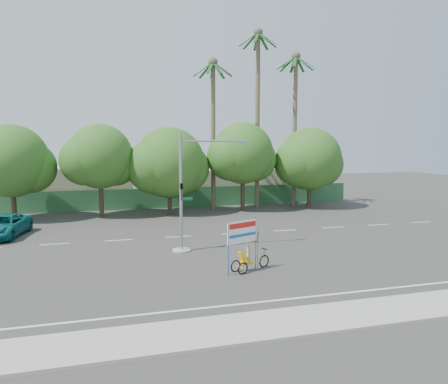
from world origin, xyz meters
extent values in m
plane|color=#33302D|center=(0.00, 0.00, 0.00)|extent=(120.00, 120.00, 0.00)
cube|color=gray|center=(0.00, -7.50, 0.06)|extent=(50.00, 2.40, 0.12)
cube|color=#336B3D|center=(0.00, 21.50, 1.00)|extent=(38.00, 0.08, 2.00)
cube|color=beige|center=(-10.00, 26.00, 2.00)|extent=(12.00, 8.00, 4.00)
cube|color=beige|center=(8.00, 26.00, 1.80)|extent=(14.00, 8.00, 3.60)
cylinder|color=#473828|center=(-14.00, 18.00, 1.76)|extent=(0.40, 0.40, 3.52)
sphere|color=#2C5218|center=(-14.00, 18.00, 4.96)|extent=(6.00, 6.00, 6.00)
sphere|color=#2C5218|center=(-12.65, 18.30, 4.40)|extent=(4.32, 4.32, 4.32)
cylinder|color=#473828|center=(-7.00, 18.00, 1.87)|extent=(0.40, 0.40, 3.74)
sphere|color=#2C5218|center=(-7.00, 18.00, 5.27)|extent=(5.60, 5.60, 5.60)
sphere|color=#2C5218|center=(-5.74, 18.30, 4.68)|extent=(4.03, 4.03, 4.03)
sphere|color=#2C5218|center=(-8.26, 17.75, 4.93)|extent=(4.26, 4.26, 4.26)
cylinder|color=#473828|center=(-1.00, 18.00, 1.65)|extent=(0.40, 0.40, 3.30)
sphere|color=#2C5218|center=(-1.00, 18.00, 4.65)|extent=(6.40, 6.40, 6.40)
sphere|color=#2C5218|center=(0.44, 18.30, 4.12)|extent=(4.61, 4.61, 4.61)
sphere|color=#2C5218|center=(-2.44, 17.75, 4.35)|extent=(4.86, 4.86, 4.86)
cylinder|color=#473828|center=(6.00, 18.00, 1.94)|extent=(0.40, 0.40, 3.87)
sphere|color=#2C5218|center=(6.00, 18.00, 5.46)|extent=(5.80, 5.80, 5.80)
sphere|color=#2C5218|center=(7.30, 18.30, 4.84)|extent=(4.18, 4.18, 4.18)
sphere|color=#2C5218|center=(4.70, 17.75, 5.10)|extent=(4.41, 4.41, 4.41)
cylinder|color=#473828|center=(13.00, 18.00, 1.72)|extent=(0.40, 0.40, 3.43)
sphere|color=#2C5218|center=(13.00, 18.00, 4.84)|extent=(6.20, 6.20, 6.20)
sphere|color=#2C5218|center=(14.39, 18.30, 4.29)|extent=(4.46, 4.46, 4.46)
sphere|color=#2C5218|center=(11.61, 17.75, 4.52)|extent=(4.71, 4.71, 4.71)
cylinder|color=#70604C|center=(8.00, 19.50, 8.50)|extent=(0.44, 0.44, 17.00)
sphere|color=#70604C|center=(8.00, 19.50, 17.00)|extent=(0.90, 0.90, 0.90)
cube|color=#1C4C21|center=(8.94, 19.50, 16.34)|extent=(1.91, 0.28, 1.36)
cube|color=#1C4C21|center=(8.72, 20.11, 16.34)|extent=(1.65, 1.44, 1.36)
cube|color=#1C4C21|center=(8.16, 20.43, 16.34)|extent=(0.61, 1.93, 1.36)
cube|color=#1C4C21|center=(7.53, 20.32, 16.34)|extent=(1.20, 1.80, 1.36)
cube|color=#1C4C21|center=(7.11, 19.82, 16.34)|extent=(1.89, 0.92, 1.36)
cube|color=#1C4C21|center=(7.11, 19.18, 16.34)|extent=(1.89, 0.92, 1.36)
cube|color=#1C4C21|center=(7.53, 18.68, 16.34)|extent=(1.20, 1.80, 1.36)
cube|color=#1C4C21|center=(8.16, 18.57, 16.34)|extent=(0.61, 1.93, 1.36)
cube|color=#1C4C21|center=(8.72, 18.89, 16.34)|extent=(1.65, 1.44, 1.36)
cylinder|color=#70604C|center=(12.00, 19.50, 7.50)|extent=(0.44, 0.44, 15.00)
sphere|color=#70604C|center=(12.00, 19.50, 15.00)|extent=(0.90, 0.90, 0.90)
cube|color=#1C4C21|center=(12.94, 19.50, 14.34)|extent=(1.91, 0.28, 1.36)
cube|color=#1C4C21|center=(12.72, 20.11, 14.34)|extent=(1.65, 1.44, 1.36)
cube|color=#1C4C21|center=(12.16, 20.43, 14.34)|extent=(0.61, 1.93, 1.36)
cube|color=#1C4C21|center=(11.53, 20.32, 14.34)|extent=(1.20, 1.80, 1.36)
cube|color=#1C4C21|center=(11.11, 19.82, 14.34)|extent=(1.89, 0.92, 1.36)
cube|color=#1C4C21|center=(11.11, 19.18, 14.34)|extent=(1.89, 0.92, 1.36)
cube|color=#1C4C21|center=(11.53, 18.68, 14.34)|extent=(1.20, 1.80, 1.36)
cube|color=#1C4C21|center=(12.16, 18.57, 14.34)|extent=(0.61, 1.93, 1.36)
cube|color=#1C4C21|center=(12.72, 18.89, 14.34)|extent=(1.65, 1.44, 1.36)
cylinder|color=#70604C|center=(3.50, 19.50, 7.00)|extent=(0.44, 0.44, 14.00)
sphere|color=#70604C|center=(3.50, 19.50, 14.00)|extent=(0.90, 0.90, 0.90)
cube|color=#1C4C21|center=(4.44, 19.50, 13.34)|extent=(1.91, 0.28, 1.36)
cube|color=#1C4C21|center=(4.22, 20.11, 13.34)|extent=(1.65, 1.44, 1.36)
cube|color=#1C4C21|center=(3.66, 20.43, 13.34)|extent=(0.61, 1.93, 1.36)
cube|color=#1C4C21|center=(3.03, 20.32, 13.34)|extent=(1.20, 1.80, 1.36)
cube|color=#1C4C21|center=(2.61, 19.82, 13.34)|extent=(1.89, 0.92, 1.36)
cube|color=#1C4C21|center=(2.61, 19.18, 13.34)|extent=(1.89, 0.92, 1.36)
cube|color=#1C4C21|center=(3.03, 18.68, 13.34)|extent=(1.20, 1.80, 1.36)
cube|color=#1C4C21|center=(3.66, 18.57, 13.34)|extent=(0.61, 1.93, 1.36)
cube|color=#1C4C21|center=(4.22, 18.89, 13.34)|extent=(1.65, 1.44, 1.36)
cylinder|color=gray|center=(-2.50, 4.00, 0.05)|extent=(1.10, 1.10, 0.10)
cylinder|color=gray|center=(-2.50, 4.00, 3.50)|extent=(0.18, 0.18, 7.00)
cylinder|color=gray|center=(-0.50, 4.00, 6.55)|extent=(4.00, 0.10, 0.10)
cube|color=gray|center=(1.40, 4.00, 6.45)|extent=(0.55, 0.20, 0.12)
imported|color=black|center=(-2.50, 3.78, 3.60)|extent=(0.16, 0.20, 1.00)
cube|color=#14662D|center=(-2.15, 4.00, 3.15)|extent=(0.70, 0.04, 0.18)
torus|color=black|center=(1.04, -0.49, 0.30)|extent=(0.66, 0.33, 0.68)
torus|color=black|center=(-0.64, -0.87, 0.28)|extent=(0.61, 0.31, 0.63)
torus|color=black|center=(-0.43, -1.39, 0.28)|extent=(0.61, 0.31, 0.63)
cube|color=yellow|center=(0.25, -0.81, 0.36)|extent=(1.59, 0.70, 0.06)
cube|color=yellow|center=(-0.53, -1.13, 0.30)|extent=(0.28, 0.58, 0.05)
cube|color=yellow|center=(-0.12, -0.96, 0.50)|extent=(0.62, 0.58, 0.06)
cube|color=yellow|center=(-0.37, -1.06, 0.78)|extent=(0.37, 0.47, 0.54)
cylinder|color=black|center=(1.04, -0.49, 0.70)|extent=(0.04, 0.04, 0.55)
cube|color=black|center=(1.04, -0.49, 0.97)|extent=(0.21, 0.43, 0.04)
imported|color=#CCB284|center=(0.02, -0.91, 0.88)|extent=(0.39, 0.46, 1.08)
cylinder|color=blue|center=(-1.18, -1.40, 1.35)|extent=(0.07, 0.07, 2.70)
cylinder|color=blue|center=(0.48, -0.72, 1.35)|extent=(0.07, 0.07, 2.70)
cube|color=white|center=(-0.35, -1.06, 2.05)|extent=(1.78, 0.76, 1.10)
cube|color=red|center=(-0.34, -1.09, 2.40)|extent=(1.58, 0.66, 0.26)
cube|color=blue|center=(-0.34, -1.09, 1.90)|extent=(1.58, 0.66, 0.14)
cylinder|color=black|center=(0.62, -0.66, 1.05)|extent=(0.03, 0.03, 2.10)
cube|color=red|center=(0.30, -0.79, 1.70)|extent=(0.83, 0.35, 0.65)
imported|color=#0E6363|center=(-13.59, 11.28, 0.76)|extent=(3.45, 5.81, 1.51)
camera|label=1|loc=(-7.08, -21.26, 6.46)|focal=35.00mm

